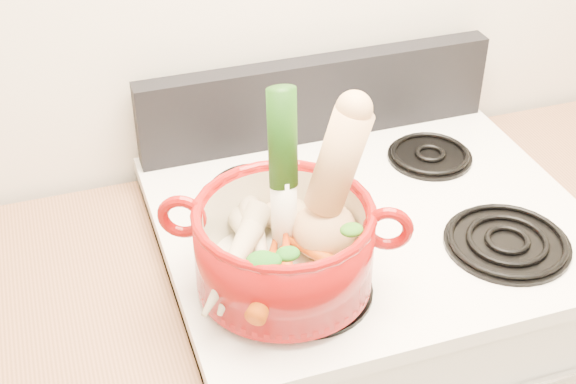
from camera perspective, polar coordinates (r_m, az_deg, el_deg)
name	(u,v)px	position (r m, az deg, el deg)	size (l,w,h in m)	color
cooktop	(372,221)	(1.51, 5.96, -2.05)	(0.78, 0.67, 0.03)	white
control_backsplash	(317,99)	(1.69, 2.10, 6.66)	(0.76, 0.05, 0.18)	black
burner_front_left	(305,287)	(1.33, 1.23, -6.80)	(0.22, 0.22, 0.02)	black
burner_front_right	(507,241)	(1.47, 15.33, -3.39)	(0.22, 0.22, 0.02)	black
burner_back_left	(253,188)	(1.55, -2.50, 0.26)	(0.17, 0.17, 0.02)	black
burner_back_right	(430,155)	(1.68, 10.06, 2.64)	(0.17, 0.17, 0.02)	black
dutch_oven	(284,246)	(1.28, -0.29, -3.89)	(0.29, 0.29, 0.14)	maroon
pot_handle_left	(182,216)	(1.28, -7.56, -1.74)	(0.08, 0.08, 0.02)	maroon
pot_handle_right	(388,229)	(1.25, 7.13, -2.59)	(0.08, 0.08, 0.02)	maroon
squash	(330,186)	(1.26, 3.04, 0.44)	(0.11, 0.11, 0.27)	tan
leek	(284,172)	(1.25, -0.29, 1.41)	(0.05, 0.05, 0.31)	white
ginger	(285,213)	(1.38, -0.20, -1.52)	(0.09, 0.07, 0.05)	#D7B684
parsnip_0	(257,250)	(1.31, -2.20, -4.17)	(0.04, 0.04, 0.19)	beige
parsnip_1	(240,257)	(1.28, -3.43, -4.64)	(0.05, 0.05, 0.23)	beige
parsnip_2	(259,241)	(1.31, -2.09, -3.50)	(0.04, 0.04, 0.19)	beige
parsnip_3	(229,268)	(1.25, -4.21, -5.38)	(0.04, 0.04, 0.19)	beige
carrot_0	(269,274)	(1.27, -1.38, -5.85)	(0.03, 0.03, 0.16)	#BD4409
carrot_1	(275,281)	(1.25, -0.94, -6.37)	(0.03, 0.03, 0.15)	#CB610A
carrot_2	(310,253)	(1.29, 1.60, -4.33)	(0.03, 0.03, 0.15)	#C54709
carrot_3	(273,283)	(1.23, -1.11, -6.52)	(0.03, 0.03, 0.16)	#CD590A
carrot_4	(287,261)	(1.26, -0.10, -4.92)	(0.03, 0.03, 0.14)	red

